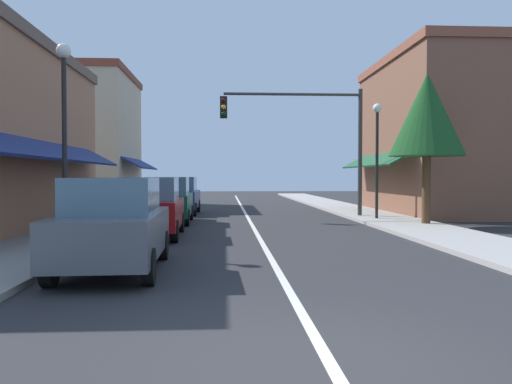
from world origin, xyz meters
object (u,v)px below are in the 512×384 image
parked_car_second_left (151,208)px  tree_right_near (427,115)px  parked_car_far_left (179,196)px  street_lamp_left_near (64,112)px  parked_car_third_left (168,200)px  traffic_signal_mast_arm (310,128)px  parked_car_nearest_left (114,225)px  street_lamp_right_mid (377,142)px

parked_car_second_left → tree_right_near: 10.23m
parked_car_far_left → street_lamp_left_near: street_lamp_left_near is taller
street_lamp_left_near → parked_car_third_left: bearing=75.6°
parked_car_far_left → traffic_signal_mast_arm: 7.14m
street_lamp_left_near → tree_right_near: (11.16, 5.00, 0.57)m
parked_car_nearest_left → parked_car_far_left: (-0.07, 15.07, 0.00)m
traffic_signal_mast_arm → street_lamp_right_mid: (2.45, -1.50, -0.67)m
parked_car_second_left → street_lamp_left_near: 3.83m
parked_car_nearest_left → tree_right_near: size_ratio=0.76×
parked_car_nearest_left → tree_right_near: tree_right_near is taller
traffic_signal_mast_arm → parked_car_second_left: bearing=-131.6°
street_lamp_right_mid → tree_right_near: (1.11, -2.32, 0.79)m
parked_car_third_left → tree_right_near: bearing=-12.6°
parked_car_nearest_left → parked_car_third_left: same height
parked_car_third_left → parked_car_far_left: same height
tree_right_near → parked_car_far_left: bearing=144.1°
parked_car_nearest_left → parked_car_second_left: same height
parked_car_far_left → street_lamp_right_mid: size_ratio=0.88×
parked_car_third_left → street_lamp_right_mid: bearing=1.7°
parked_car_far_left → parked_car_third_left: bearing=-89.5°
tree_right_near → street_lamp_left_near: bearing=-155.9°
parked_car_far_left → street_lamp_right_mid: bearing=-27.6°
traffic_signal_mast_arm → street_lamp_left_near: size_ratio=1.20×
parked_car_second_left → traffic_signal_mast_arm: bearing=47.1°
parked_car_nearest_left → parked_car_third_left: size_ratio=1.01×
parked_car_second_left → tree_right_near: (9.37, 2.72, 3.09)m
parked_car_third_left → street_lamp_right_mid: street_lamp_right_mid is taller
parked_car_third_left → traffic_signal_mast_arm: (5.81, 1.85, 2.97)m
parked_car_second_left → tree_right_near: size_ratio=0.76×
parked_car_third_left → tree_right_near: tree_right_near is taller
parked_car_far_left → street_lamp_left_near: bearing=-97.9°
parked_car_far_left → street_lamp_right_mid: (8.23, -4.45, 2.30)m
parked_car_second_left → street_lamp_right_mid: size_ratio=0.88×
parked_car_nearest_left → traffic_signal_mast_arm: traffic_signal_mast_arm is taller
parked_car_second_left → parked_car_nearest_left: bearing=-90.3°
parked_car_nearest_left → parked_car_far_left: bearing=88.6°
street_lamp_right_mid → parked_car_second_left: bearing=-148.6°
traffic_signal_mast_arm → parked_car_far_left: bearing=153.0°
parked_car_third_left → parked_car_second_left: bearing=-90.7°
traffic_signal_mast_arm → tree_right_near: bearing=-47.0°
parked_car_third_left → parked_car_nearest_left: bearing=-90.2°
street_lamp_left_near → traffic_signal_mast_arm: bearing=49.3°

